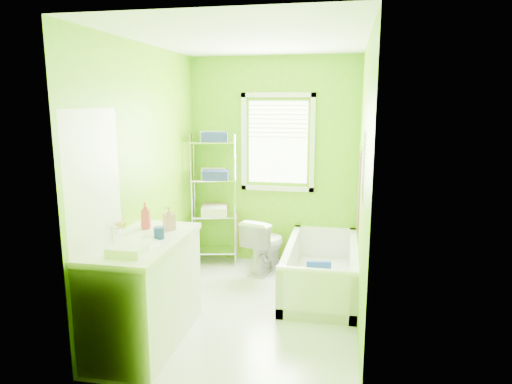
% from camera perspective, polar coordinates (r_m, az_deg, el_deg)
% --- Properties ---
extents(ground, '(2.90, 2.90, 0.00)m').
position_cam_1_polar(ground, '(4.75, -0.70, -14.31)').
color(ground, silver).
rests_on(ground, ground).
extents(room_envelope, '(2.14, 2.94, 2.62)m').
position_cam_1_polar(room_envelope, '(4.32, -0.75, 4.54)').
color(room_envelope, '#67AE08').
rests_on(room_envelope, ground).
extents(window, '(0.92, 0.05, 1.22)m').
position_cam_1_polar(window, '(5.70, 2.74, 6.84)').
color(window, white).
rests_on(window, ground).
extents(door, '(0.09, 0.80, 2.00)m').
position_cam_1_polar(door, '(3.88, -19.16, -5.11)').
color(door, white).
rests_on(door, ground).
extents(right_wall_decor, '(0.04, 1.48, 1.17)m').
position_cam_1_polar(right_wall_decor, '(4.24, 13.01, 1.04)').
color(right_wall_decor, '#40071D').
rests_on(right_wall_decor, ground).
extents(bathtub, '(0.77, 1.64, 0.53)m').
position_cam_1_polar(bathtub, '(5.16, 8.09, -10.27)').
color(bathtub, white).
rests_on(bathtub, ground).
extents(toilet, '(0.55, 0.74, 0.67)m').
position_cam_1_polar(toilet, '(5.61, 1.09, -6.54)').
color(toilet, white).
rests_on(toilet, ground).
extents(vanity, '(0.63, 1.23, 1.16)m').
position_cam_1_polar(vanity, '(4.07, -13.76, -11.65)').
color(vanity, silver).
rests_on(vanity, ground).
extents(wire_shelf_unit, '(0.62, 0.50, 1.68)m').
position_cam_1_polar(wire_shelf_unit, '(5.79, -5.07, 1.04)').
color(wire_shelf_unit, silver).
rests_on(wire_shelf_unit, ground).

